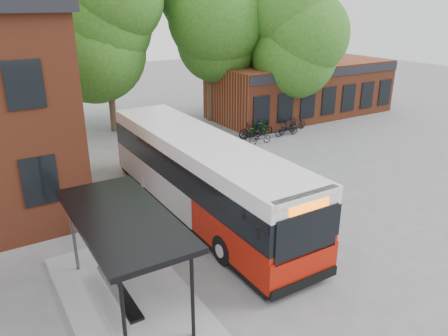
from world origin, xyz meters
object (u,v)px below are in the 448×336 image
bus_shelter (126,260)px  bicycle_0 (260,138)px  bicycle_5 (288,126)px  city_bus (201,177)px  bicycle_6 (287,129)px  bicycle_1 (251,130)px  bicycle_4 (261,129)px  bicycle_3 (258,129)px  bicycle_2 (250,135)px  bicycle_7 (297,123)px

bus_shelter → bicycle_0: 16.08m
bicycle_0 → bus_shelter: bearing=131.7°
bicycle_0 → bicycle_5: bearing=-72.5°
city_bus → bicycle_0: city_bus is taller
bicycle_6 → bicycle_1: bearing=73.6°
bicycle_4 → bicycle_6: bicycle_6 is taller
bus_shelter → bicycle_3: size_ratio=3.89×
bicycle_0 → bicycle_4: (1.26, 1.60, 0.01)m
bus_shelter → bicycle_2: 16.51m
city_bus → bicycle_3: size_ratio=7.16×
bicycle_4 → bicycle_7: bearing=-84.4°
bicycle_5 → bicycle_6: bearing=119.3°
bicycle_1 → bicycle_7: size_ratio=1.19×
bicycle_5 → bicycle_6: (-0.34, -0.27, -0.05)m
bus_shelter → bicycle_1: (12.49, 11.65, -0.89)m
bus_shelter → bicycle_5: size_ratio=3.99×
bicycle_1 → bus_shelter: bearing=134.7°
bicycle_1 → bicycle_4: bicycle_1 is taller
bicycle_3 → city_bus: bearing=124.6°
city_bus → bicycle_2: (7.45, 7.23, -1.21)m
bicycle_5 → bicycle_6: size_ratio=0.97×
bus_shelter → bicycle_7: bearing=35.4°
bicycle_0 → bicycle_1: (0.23, 1.30, 0.14)m
bicycle_1 → bicycle_5: (2.65, -0.48, -0.03)m
bicycle_0 → bicycle_6: size_ratio=0.86×
bicycle_5 → bicycle_1: bearing=70.5°
bus_shelter → bicycle_1: bearing=43.0°
city_bus → bicycle_1: 11.04m
city_bus → bicycle_6: bearing=34.1°
bicycle_0 → bicycle_2: bearing=13.9°
city_bus → bicycle_2: city_bus is taller
bicycle_1 → bicycle_5: bearing=-98.6°
bicycle_2 → bicycle_7: bearing=-90.8°
bicycle_3 → bicycle_4: 0.56m
bicycle_6 → bicycle_7: bearing=-63.5°
bicycle_0 → bicycle_6: (2.54, 0.55, 0.07)m
city_bus → bicycle_0: 10.02m
bicycle_5 → bicycle_7: bearing=-79.1°
bus_shelter → bicycle_6: size_ratio=3.86×
bicycle_3 → bicycle_4: (0.48, 0.26, -0.12)m
bicycle_7 → bicycle_0: bearing=103.8°
city_bus → bus_shelter: bearing=-139.4°
bicycle_2 → bicycle_6: 2.75m
bicycle_4 → bicycle_3: bearing=131.6°
bicycle_5 → bicycle_7: (1.14, 0.42, -0.06)m
bus_shelter → bicycle_6: (14.80, 10.90, -0.97)m
bicycle_5 → bicycle_4: bearing=55.2°
bicycle_1 → bicycle_4: bearing=-72.5°
city_bus → bicycle_2: 10.46m
bicycle_5 → bicycle_6: 0.44m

